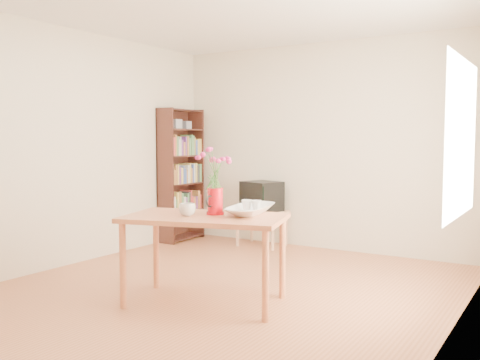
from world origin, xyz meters
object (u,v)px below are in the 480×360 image
Objects in this scene: television at (262,196)px; mug at (187,210)px; pitcher at (215,202)px; table at (205,226)px; bowl at (251,189)px.

mug is at bearing -57.45° from television.
pitcher reaches higher than mug.
mug is (-0.14, -0.21, -0.05)m from pitcher.
mug reaches higher than table.
bowl reaches higher than mug.
bowl is at bearing -170.42° from mug.
pitcher is 0.43× the size of television.
pitcher is 0.32m from bowl.
bowl is at bearing 33.39° from pitcher.
bowl is at bearing 29.69° from table.
mug is 0.26× the size of television.
bowl is (0.39, 0.38, 0.16)m from mug.
television is (-1.07, 2.11, -0.31)m from bowl.
table is 2.74× the size of television.
table is at bearing -108.74° from pitcher.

